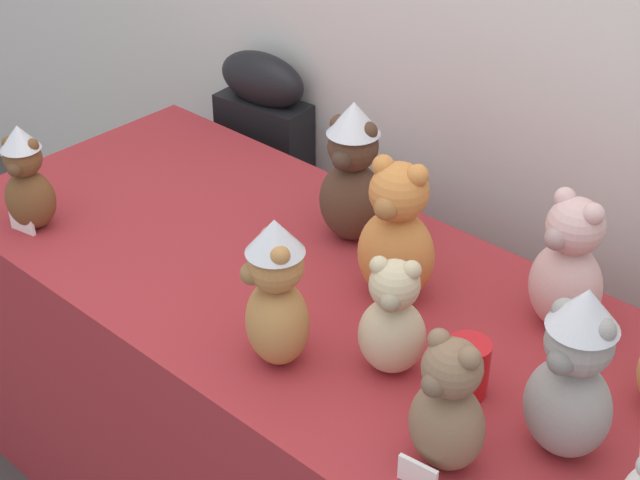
# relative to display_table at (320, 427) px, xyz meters

# --- Properties ---
(display_table) EXTENTS (1.86, 0.77, 0.80)m
(display_table) POSITION_rel_display_table_xyz_m (0.00, 0.00, 0.00)
(display_table) COLOR maroon
(display_table) RESTS_ON ground_plane
(instrument_case) EXTENTS (0.29, 0.15, 0.98)m
(instrument_case) POSITION_rel_display_table_xyz_m (-0.69, 0.52, 0.10)
(instrument_case) COLOR black
(instrument_case) RESTS_ON ground_plane
(teddy_bear_ash) EXTENTS (0.16, 0.14, 0.33)m
(teddy_bear_ash) POSITION_rel_display_table_xyz_m (0.61, -0.07, 0.56)
(teddy_bear_ash) COLOR gray
(teddy_bear_ash) RESTS_ON display_table
(teddy_bear_cocoa) EXTENTS (0.18, 0.16, 0.33)m
(teddy_bear_cocoa) POSITION_rel_display_table_xyz_m (-0.08, 0.19, 0.56)
(teddy_bear_cocoa) COLOR #4C3323
(teddy_bear_cocoa) RESTS_ON display_table
(teddy_bear_caramel) EXTENTS (0.18, 0.17, 0.31)m
(teddy_bear_caramel) POSITION_rel_display_table_xyz_m (0.09, -0.22, 0.55)
(teddy_bear_caramel) COLOR #B27A42
(teddy_bear_caramel) RESTS_ON display_table
(teddy_bear_sand) EXTENTS (0.16, 0.15, 0.25)m
(teddy_bear_sand) POSITION_rel_display_table_xyz_m (0.27, -0.10, 0.51)
(teddy_bear_sand) COLOR #CCB78E
(teddy_bear_sand) RESTS_ON display_table
(teddy_bear_mocha) EXTENTS (0.14, 0.12, 0.26)m
(teddy_bear_mocha) POSITION_rel_display_table_xyz_m (0.48, -0.23, 0.52)
(teddy_bear_mocha) COLOR #7F6047
(teddy_bear_mocha) RESTS_ON display_table
(teddy_bear_blush) EXTENTS (0.18, 0.16, 0.29)m
(teddy_bear_blush) POSITION_rel_display_table_xyz_m (0.43, 0.23, 0.54)
(teddy_bear_blush) COLOR beige
(teddy_bear_blush) RESTS_ON display_table
(teddy_bear_ginger) EXTENTS (0.18, 0.16, 0.31)m
(teddy_bear_ginger) POSITION_rel_display_table_xyz_m (0.13, 0.09, 0.55)
(teddy_bear_ginger) COLOR #D17F3D
(teddy_bear_ginger) RESTS_ON display_table
(teddy_bear_chestnut) EXTENTS (0.15, 0.14, 0.26)m
(teddy_bear_chestnut) POSITION_rel_display_table_xyz_m (-0.65, -0.26, 0.52)
(teddy_bear_chestnut) COLOR brown
(teddy_bear_chestnut) RESTS_ON display_table
(party_cup_red) EXTENTS (0.08, 0.08, 0.11)m
(party_cup_red) POSITION_rel_display_table_xyz_m (0.41, -0.06, 0.45)
(party_cup_red) COLOR red
(party_cup_red) RESTS_ON display_table
(name_card_front_left) EXTENTS (0.07, 0.02, 0.05)m
(name_card_front_left) POSITION_rel_display_table_xyz_m (-0.65, -0.30, 0.42)
(name_card_front_left) COLOR white
(name_card_front_left) RESTS_ON display_table
(name_card_front_middle) EXTENTS (0.07, 0.02, 0.05)m
(name_card_front_middle) POSITION_rel_display_table_xyz_m (0.48, -0.30, 0.42)
(name_card_front_middle) COLOR white
(name_card_front_middle) RESTS_ON display_table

